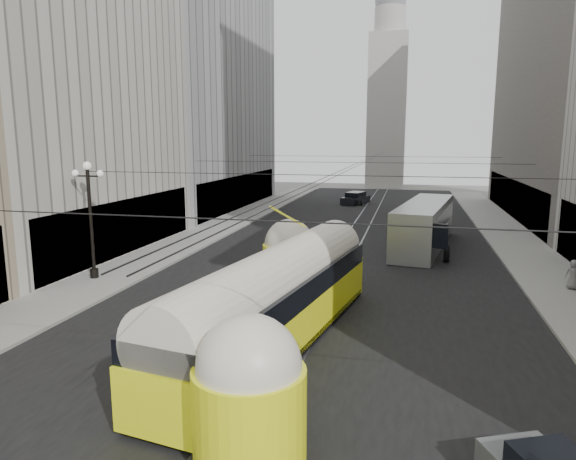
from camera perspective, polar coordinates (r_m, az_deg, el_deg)
The scene contains 14 objects.
road at distance 39.68m, azimuth 7.14°, elevation -1.20°, with size 20.00×85.00×0.02m, color black.
sidewalk_left at distance 45.84m, azimuth -7.43°, elevation 0.40°, with size 4.00×72.00×0.15m, color gray.
sidewalk_right at distance 43.59m, azimuth 23.55°, elevation -0.86°, with size 4.00×72.00×0.15m, color gray.
rail_left at distance 39.77m, azimuth 6.06°, elevation -1.16°, with size 0.12×85.00×0.04m, color gray.
rail_right at distance 39.61m, azimuth 8.22°, elevation -1.25°, with size 0.12×85.00×0.04m, color gray.
building_left_far at distance 59.73m, azimuth -10.97°, elevation 16.23°, with size 12.60×28.60×28.60m.
distant_tower at distance 86.62m, azimuth 11.00°, elevation 14.69°, with size 6.00×6.00×31.36m.
lamppost_left_mid at distance 29.72m, azimuth -21.11°, elevation 1.75°, with size 1.86×0.44×6.37m.
catenary at distance 37.96m, azimuth 7.34°, elevation 7.24°, with size 25.00×72.00×0.23m.
streetcar at distance 19.30m, azimuth -1.27°, elevation -7.59°, with size 5.11×16.93×3.76m.
city_bus at distance 37.97m, azimuth 14.91°, elevation 0.76°, with size 4.69×13.11×3.25m.
sedan_white_far at distance 49.03m, azimuth 14.74°, elevation 1.43°, with size 3.26×4.70×1.37m.
sedan_dark_far at distance 62.41m, azimuth 7.51°, elevation 3.49°, with size 3.27×4.98×1.46m.
pedestrian_sidewalk_right at distance 29.89m, azimuth 29.13°, elevation -4.34°, with size 0.75×0.46×1.53m, color slate.
Camera 1 is at (4.19, -6.21, 7.68)m, focal length 32.00 mm.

